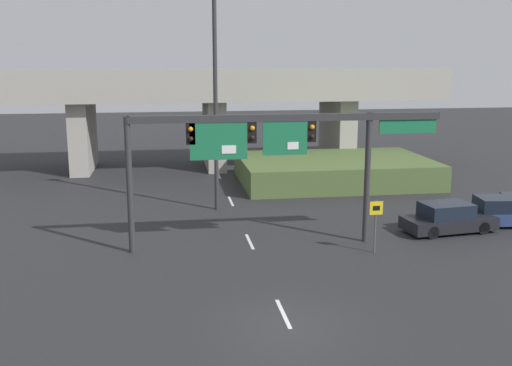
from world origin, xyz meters
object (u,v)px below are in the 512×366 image
(speed_limit_sign, at_px, (376,219))
(highway_light_pole_near, at_px, (215,91))
(signal_gantry, at_px, (272,141))
(parked_sedan_mid_right, at_px, (500,212))
(parked_sedan_near_right, at_px, (448,219))

(speed_limit_sign, relative_size, highway_light_pole_near, 0.19)
(signal_gantry, xyz_separation_m, speed_limit_sign, (4.41, -1.68, -3.34))
(signal_gantry, distance_m, parked_sedan_mid_right, 13.28)
(parked_sedan_near_right, bearing_deg, speed_limit_sign, -158.59)
(highway_light_pole_near, bearing_deg, parked_sedan_near_right, -29.74)
(parked_sedan_near_right, height_order, parked_sedan_mid_right, parked_sedan_near_right)
(highway_light_pole_near, bearing_deg, signal_gantry, -75.17)
(highway_light_pole_near, distance_m, parked_sedan_near_right, 14.10)
(highway_light_pole_near, bearing_deg, speed_limit_sign, -54.64)
(speed_limit_sign, bearing_deg, signal_gantry, 159.16)
(highway_light_pole_near, relative_size, parked_sedan_mid_right, 2.85)
(signal_gantry, xyz_separation_m, highway_light_pole_near, (-1.91, 7.23, 1.83))
(speed_limit_sign, relative_size, parked_sedan_mid_right, 0.54)
(speed_limit_sign, height_order, highway_light_pole_near, highway_light_pole_near)
(highway_light_pole_near, height_order, parked_sedan_mid_right, highway_light_pole_near)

